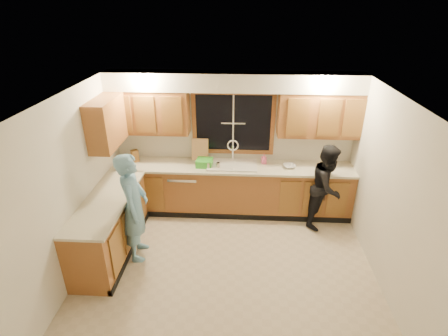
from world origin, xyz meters
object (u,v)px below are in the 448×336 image
(man, at_px, (134,207))
(soap_bottle, at_px, (264,159))
(dishwasher, at_px, (185,190))
(knife_block, at_px, (135,156))
(sink, at_px, (232,168))
(stove, at_px, (95,250))
(dish_crate, at_px, (204,163))
(woman, at_px, (327,186))
(bowl, at_px, (289,166))

(man, xyz_separation_m, soap_bottle, (1.92, 1.44, 0.17))
(dishwasher, distance_m, soap_bottle, 1.53)
(knife_block, bearing_deg, soap_bottle, -36.37)
(sink, distance_m, stove, 2.60)
(man, bearing_deg, sink, -53.20)
(dishwasher, xyz_separation_m, stove, (-0.95, -1.81, 0.04))
(stove, bearing_deg, soap_bottle, 39.49)
(soap_bottle, bearing_deg, dish_crate, -170.79)
(sink, height_order, dish_crate, sink)
(stove, relative_size, man, 0.54)
(man, xyz_separation_m, dish_crate, (0.88, 1.27, 0.14))
(stove, bearing_deg, woman, 23.81)
(dishwasher, distance_m, knife_block, 1.09)
(woman, xyz_separation_m, knife_block, (-3.34, 0.39, 0.30))
(knife_block, height_order, dish_crate, knife_block)
(knife_block, relative_size, dish_crate, 0.80)
(man, bearing_deg, dishwasher, -28.82)
(woman, distance_m, bowl, 0.71)
(dish_crate, bearing_deg, stove, -126.64)
(sink, height_order, soap_bottle, sink)
(dish_crate, relative_size, bowl, 1.28)
(knife_block, bearing_deg, dishwasher, -42.87)
(sink, xyz_separation_m, stove, (-1.80, -1.82, -0.41))
(woman, bearing_deg, dishwasher, 117.95)
(dish_crate, xyz_separation_m, soap_bottle, (1.04, 0.17, 0.03))
(dishwasher, distance_m, bowl, 1.92)
(dishwasher, height_order, knife_block, knife_block)
(dish_crate, relative_size, soap_bottle, 1.51)
(sink, height_order, bowl, sink)
(sink, height_order, man, man)
(sink, xyz_separation_m, dishwasher, (-0.85, -0.01, -0.45))
(sink, distance_m, dish_crate, 0.50)
(bowl, bearing_deg, man, -151.17)
(man, height_order, bowl, man)
(dish_crate, bearing_deg, sink, 6.27)
(dish_crate, xyz_separation_m, bowl, (1.47, 0.03, -0.04))
(dishwasher, distance_m, man, 1.47)
(stove, height_order, man, man)
(bowl, bearing_deg, stove, -147.15)
(dishwasher, bearing_deg, knife_block, 174.67)
(stove, distance_m, woman, 3.73)
(soap_bottle, bearing_deg, sink, -168.26)
(soap_bottle, bearing_deg, woman, -22.80)
(woman, bearing_deg, knife_block, 118.45)
(woman, height_order, knife_block, woman)
(sink, xyz_separation_m, bowl, (0.99, -0.02, 0.08))
(dish_crate, bearing_deg, bowl, 1.12)
(sink, height_order, woman, woman)
(dish_crate, bearing_deg, knife_block, 174.49)
(dish_crate, bearing_deg, man, -124.90)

